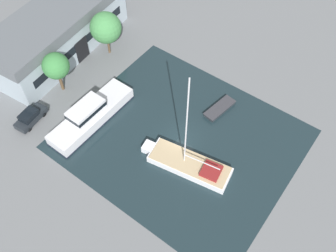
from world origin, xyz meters
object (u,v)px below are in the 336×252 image
object	(u,v)px
quay_tree_near_building	(56,66)
quay_tree_by_water	(106,28)
parked_car	(30,117)
small_dinghy	(220,109)
motor_cruiser	(90,115)
warehouse_building	(57,31)
sailboat_moored	(188,164)

from	to	relation	value
quay_tree_near_building	quay_tree_by_water	world-z (taller)	quay_tree_by_water
parked_car	quay_tree_near_building	bearing A→B (deg)	91.32
quay_tree_by_water	parked_car	xyz separation A→B (m)	(-15.12, -0.78, -3.52)
small_dinghy	motor_cruiser	bearing A→B (deg)	-128.15
warehouse_building	small_dinghy	world-z (taller)	warehouse_building
motor_cruiser	small_dinghy	world-z (taller)	motor_cruiser
warehouse_building	quay_tree_by_water	world-z (taller)	quay_tree_by_water
sailboat_moored	small_dinghy	xyz separation A→B (m)	(9.21, 1.59, -0.33)
warehouse_building	parked_car	world-z (taller)	warehouse_building
sailboat_moored	small_dinghy	distance (m)	9.35
quay_tree_by_water	parked_car	world-z (taller)	quay_tree_by_water
parked_car	small_dinghy	xyz separation A→B (m)	(15.43, -17.65, -0.56)
motor_cruiser	small_dinghy	size ratio (longest dim) A/B	2.53
quay_tree_by_water	motor_cruiser	bearing A→B (deg)	-148.00
parked_car	motor_cruiser	distance (m)	7.40
motor_cruiser	small_dinghy	xyz separation A→B (m)	(10.94, -11.78, -0.87)
warehouse_building	parked_car	distance (m)	13.64
sailboat_moored	motor_cruiser	distance (m)	13.49
parked_car	motor_cruiser	world-z (taller)	motor_cruiser
warehouse_building	quay_tree_near_building	bearing A→B (deg)	-138.45
warehouse_building	quay_tree_near_building	world-z (taller)	warehouse_building
parked_car	warehouse_building	bearing A→B (deg)	113.24
warehouse_building	motor_cruiser	xyz separation A→B (m)	(-7.10, -12.68, -2.06)
quay_tree_near_building	motor_cruiser	xyz separation A→B (m)	(-1.62, -6.79, -3.00)
quay_tree_near_building	quay_tree_by_water	bearing A→B (deg)	-0.89
quay_tree_near_building	small_dinghy	xyz separation A→B (m)	(9.32, -18.57, -3.87)
warehouse_building	quay_tree_near_building	xyz separation A→B (m)	(-5.47, -5.89, 0.94)
quay_tree_near_building	sailboat_moored	size ratio (longest dim) A/B	0.42
small_dinghy	quay_tree_near_building	bearing A→B (deg)	-144.39
warehouse_building	motor_cruiser	world-z (taller)	warehouse_building
quay_tree_by_water	small_dinghy	xyz separation A→B (m)	(0.30, -18.43, -4.08)
warehouse_building	sailboat_moored	xyz separation A→B (m)	(-5.36, -26.05, -2.59)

